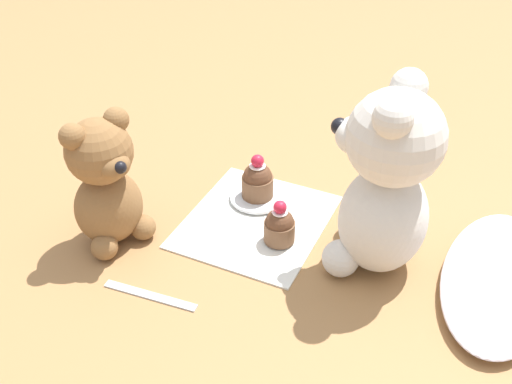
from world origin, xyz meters
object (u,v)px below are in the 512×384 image
cupcake_near_cream_bear (279,226)px  saucer_plate (257,197)px  teddy_bear_cream (385,183)px  cupcake_near_tan_bear (257,181)px  teddy_bear_tan (106,183)px  teaspoon (150,295)px

cupcake_near_cream_bear → saucer_plate: (-0.08, -0.07, -0.02)m
teddy_bear_cream → cupcake_near_tan_bear: teddy_bear_cream is taller
teddy_bear_cream → cupcake_near_tan_bear: size_ratio=3.64×
cupcake_near_tan_bear → teddy_bear_cream: bearing=74.6°
teddy_bear_cream → cupcake_near_tan_bear: (-0.06, -0.20, -0.09)m
saucer_plate → teddy_bear_cream: bearing=74.6°
teddy_bear_tan → saucer_plate: size_ratio=2.30×
teaspoon → cupcake_near_cream_bear: bearing=52.3°
teddy_bear_tan → saucer_plate: (-0.17, 0.15, -0.09)m
teaspoon → teddy_bear_tan: bearing=140.2°
cupcake_near_cream_bear → cupcake_near_tan_bear: 0.11m
teddy_bear_cream → cupcake_near_cream_bear: (0.02, -0.13, -0.10)m
cupcake_near_tan_bear → teaspoon: cupcake_near_tan_bear is taller
teddy_bear_tan → saucer_plate: teddy_bear_tan is taller
teddy_bear_cream → saucer_plate: 0.25m
saucer_plate → teaspoon: (0.25, -0.04, -0.01)m
cupcake_near_cream_bear → cupcake_near_tan_bear: (-0.08, -0.07, 0.01)m
teddy_bear_tan → teaspoon: teddy_bear_tan is taller
teddy_bear_cream → teddy_bear_tan: (0.11, -0.35, -0.03)m
teddy_bear_cream → teaspoon: (0.19, -0.24, -0.13)m
teddy_bear_cream → cupcake_near_tan_bear: 0.23m
saucer_plate → cupcake_near_tan_bear: 0.03m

